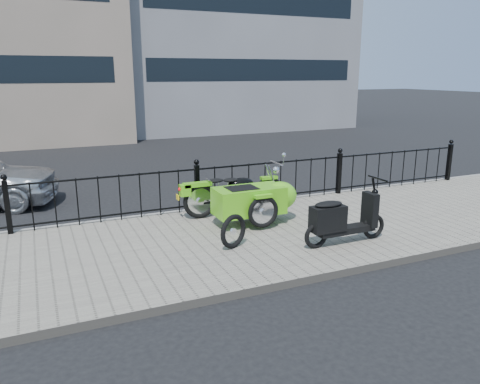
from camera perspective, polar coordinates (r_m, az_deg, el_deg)
name	(u,v)px	position (r m, az deg, el deg)	size (l,w,h in m)	color
ground	(221,235)	(8.60, -2.34, -5.30)	(120.00, 120.00, 0.00)	black
sidewalk	(232,241)	(8.15, -1.04, -5.98)	(30.00, 3.80, 0.12)	gray
curb	(196,211)	(9.87, -5.44, -2.37)	(30.00, 0.10, 0.12)	gray
iron_fence	(197,189)	(9.60, -5.25, 0.42)	(14.11, 0.11, 1.08)	black
motorcycle_sidecar	(254,197)	(8.87, 1.76, -0.66)	(2.28, 1.48, 0.98)	black
scooter	(341,220)	(7.88, 12.19, -3.34)	(1.59, 0.46, 1.08)	black
spare_tire	(233,231)	(7.58, -0.83, -4.81)	(0.57, 0.57, 0.08)	black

